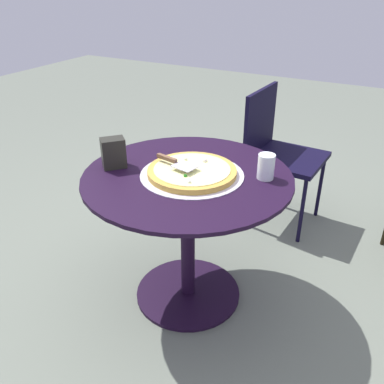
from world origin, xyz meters
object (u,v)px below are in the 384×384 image
(pizza_on_tray, at_px, (192,172))
(drinking_cup, at_px, (266,167))
(patio_chair_near, at_px, (277,147))
(pizza_server, at_px, (175,162))
(napkin_dispenser, at_px, (113,153))
(patio_table, at_px, (188,212))

(pizza_on_tray, relative_size, drinking_cup, 4.18)
(pizza_on_tray, relative_size, patio_chair_near, 0.54)
(drinking_cup, bearing_deg, pizza_server, -69.05)
(pizza_on_tray, bearing_deg, napkin_dispenser, -75.36)
(patio_table, xyz_separation_m, pizza_on_tray, (-0.01, 0.02, 0.21))
(napkin_dispenser, height_order, patio_chair_near, patio_chair_near)
(patio_table, xyz_separation_m, napkin_dispenser, (0.09, -0.34, 0.27))
(drinking_cup, bearing_deg, patio_table, -67.53)
(pizza_on_tray, distance_m, patio_chair_near, 0.96)
(patio_table, relative_size, drinking_cup, 8.50)
(pizza_on_tray, bearing_deg, pizza_server, -76.36)
(drinking_cup, bearing_deg, patio_chair_near, -166.75)
(patio_chair_near, bearing_deg, pizza_server, -10.87)
(drinking_cup, height_order, napkin_dispenser, napkin_dispenser)
(pizza_server, xyz_separation_m, napkin_dispenser, (0.07, -0.28, 0.01))
(pizza_server, distance_m, napkin_dispenser, 0.29)
(patio_table, distance_m, patio_chair_near, 0.95)
(patio_table, relative_size, pizza_on_tray, 2.04)
(pizza_server, relative_size, napkin_dispenser, 1.56)
(pizza_server, distance_m, patio_chair_near, 1.00)
(pizza_on_tray, height_order, drinking_cup, drinking_cup)
(pizza_on_tray, xyz_separation_m, drinking_cup, (-0.12, 0.30, 0.04))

